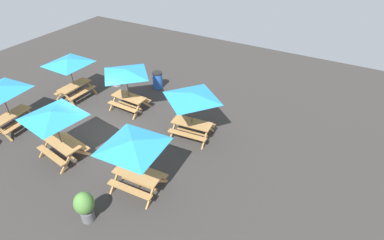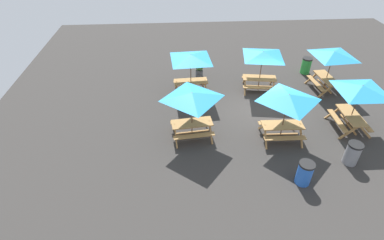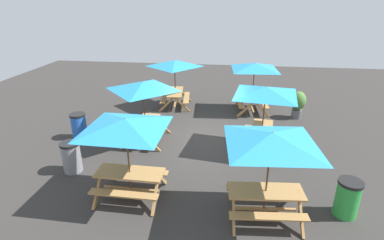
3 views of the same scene
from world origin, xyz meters
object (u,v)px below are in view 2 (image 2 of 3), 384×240
Objects in this scene: picnic_table_4 at (288,101)px; trash_bin_green at (306,66)px; picnic_table_0 at (192,99)px; picnic_table_3 at (191,60)px; picnic_table_2 at (333,57)px; picnic_table_5 at (361,92)px; trash_bin_gray at (352,153)px; potted_plant_0 at (199,65)px; picnic_table_1 at (263,57)px; trash_bin_blue at (305,173)px.

picnic_table_4 is 2.38× the size of trash_bin_green.
picnic_table_0 reaches higher than trash_bin_green.
picnic_table_3 and picnic_table_4 have the same top height.
picnic_table_3 is at bearing 84.58° from picnic_table_2.
picnic_table_3 and picnic_table_5 have the same top height.
potted_plant_0 is at bearing 125.16° from trash_bin_gray.
picnic_table_3 is at bearing -169.70° from picnic_table_1.
picnic_table_3 is 2.43m from potted_plant_0.
trash_bin_gray is at bearing 21.65° from trash_bin_blue.
potted_plant_0 is at bearing 158.31° from picnic_table_1.
picnic_table_0 is at bearing -98.16° from potted_plant_0.
trash_bin_blue is (3.99, -3.02, -1.49)m from picnic_table_0.
picnic_table_1 reaches higher than trash_bin_green.
trash_bin_green is (-0.33, 2.02, -1.49)m from picnic_table_2.
picnic_table_3 is (-7.49, 0.10, 0.00)m from picnic_table_2.
picnic_table_3 is 2.88× the size of trash_bin_green.
picnic_table_4 reaches higher than potted_plant_0.
picnic_table_2 is 2.88× the size of trash_bin_green.
trash_bin_green is (3.36, 1.79, -1.49)m from picnic_table_1.
picnic_table_0 and picnic_table_2 have the same top height.
picnic_table_4 is 2.38× the size of trash_bin_blue.
picnic_table_0 is at bearing -142.50° from trash_bin_green.
picnic_table_4 is at bearing 91.24° from trash_bin_blue.
picnic_table_4 is (3.94, -0.41, 0.00)m from picnic_table_0.
trash_bin_gray is 1.00× the size of trash_bin_green.
picnic_table_1 is 3.80m from picnic_table_3.
picnic_table_0 is 5.53m from picnic_table_1.
picnic_table_3 is 8.57m from trash_bin_gray.
picnic_table_0 is 7.30m from picnic_table_5.
picnic_table_2 is 6.07m from trash_bin_gray.
picnic_table_2 and picnic_table_5 have the same top height.
trash_bin_blue is 1.00× the size of trash_bin_green.
trash_bin_gray is (6.11, -5.82, -1.49)m from picnic_table_3.
picnic_table_0 and picnic_table_3 have the same top height.
picnic_table_5 reaches higher than potted_plant_0.
picnic_table_1 is 4.09m from trash_bin_green.
picnic_table_3 is at bearing -164.98° from trash_bin_green.
picnic_table_5 is at bearing -90.48° from trash_bin_green.
trash_bin_gray is (6.30, -2.11, -1.49)m from picnic_table_0.
trash_bin_gray is (2.36, -1.70, -1.49)m from picnic_table_4.
picnic_table_0 is 0.83× the size of picnic_table_2.
picnic_table_1 is at bearing 90.67° from picnic_table_4.
picnic_table_5 is at bearing 10.01° from picnic_table_4.
picnic_table_0 is 3.96m from picnic_table_4.
trash_bin_gray is (-1.00, -2.21, -1.49)m from picnic_table_5.
picnic_table_2 is at bearing 60.99° from trash_bin_blue.
picnic_table_1 is at bearing 81.79° from picnic_table_2.
picnic_table_5 is 2.89× the size of trash_bin_green.
picnic_table_1 reaches higher than trash_bin_gray.
trash_bin_green is at bearing 0.63° from picnic_table_5.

